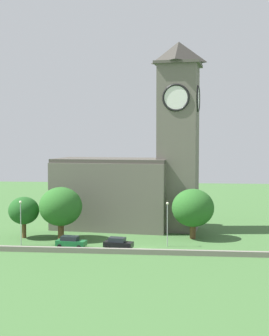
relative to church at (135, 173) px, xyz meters
The scene contains 10 objects.
ground_plane 11.50m from the church, 48.54° to the right, with size 200.00×200.00×0.00m, color #3D6633.
church is the anchor object (origin of this frame).
quay_barrier 23.69m from the church, 82.41° to the right, with size 55.97×0.70×0.81m, color gray.
car_green 22.04m from the church, 115.67° to the right, with size 4.98×2.71×1.86m.
car_black 20.51m from the church, 92.90° to the right, with size 4.82×2.80×1.83m.
streetlamp_west_end 24.70m from the church, 135.37° to the right, with size 0.44×0.44×7.32m.
streetlamp_west_mid 17.87m from the church, 66.36° to the right, with size 0.44×0.44×7.22m.
tree_by_tower 17.29m from the church, 135.10° to the right, with size 7.43×7.43×9.08m.
tree_riverside_west 14.96m from the church, 38.24° to the right, with size 7.34×7.34×8.69m.
tree_riverside_east 22.33m from the church, 149.26° to the right, with size 5.35×5.35×7.24m.
Camera 1 is at (6.35, -75.36, 17.48)m, focal length 52.23 mm.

